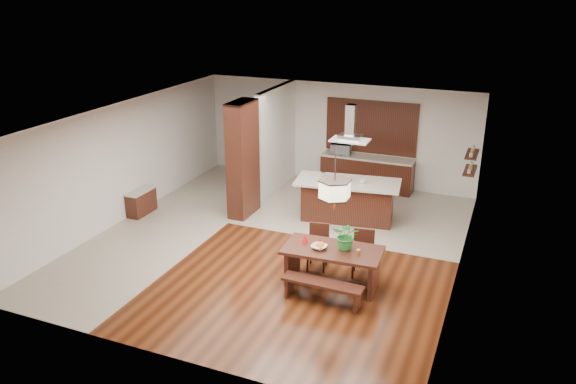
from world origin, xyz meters
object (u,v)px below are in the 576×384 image
at_px(foliage_plant, 347,236).
at_px(dining_table, 332,258).
at_px(dining_chair_right, 363,254).
at_px(dining_bench, 322,292).
at_px(pendant_lantern, 335,176).
at_px(kitchen_island, 348,200).
at_px(range_hood, 351,123).
at_px(island_cup, 363,181).
at_px(dining_chair_left, 317,247).
at_px(microwave, 341,149).
at_px(hallway_console, 141,202).
at_px(fruit_bowl, 319,247).

bearing_deg(foliage_plant, dining_table, -161.08).
bearing_deg(dining_chair_right, dining_bench, -116.87).
xyz_separation_m(pendant_lantern, kitchen_island, (-0.65, 3.19, -1.71)).
height_order(dining_bench, range_hood, range_hood).
height_order(pendant_lantern, range_hood, same).
bearing_deg(island_cup, dining_chair_left, -95.01).
height_order(dining_chair_right, microwave, microwave).
xyz_separation_m(dining_bench, range_hood, (-0.68, 3.87, 2.25)).
bearing_deg(dining_bench, hallway_console, 158.19).
height_order(hallway_console, microwave, microwave).
bearing_deg(island_cup, dining_chair_right, -74.27).
distance_m(dining_chair_right, kitchen_island, 2.81).
distance_m(dining_bench, foliage_plant, 1.16).
xyz_separation_m(dining_chair_left, island_cup, (0.23, 2.58, 0.62)).
bearing_deg(range_hood, kitchen_island, -90.00).
height_order(pendant_lantern, microwave, pendant_lantern).
bearing_deg(dining_chair_right, dining_table, -135.60).
height_order(range_hood, island_cup, range_hood).
height_order(fruit_bowl, kitchen_island, kitchen_island).
xyz_separation_m(hallway_console, dining_chair_left, (5.10, -1.03, 0.15)).
bearing_deg(dining_bench, pendant_lantern, 92.94).
bearing_deg(dining_chair_right, kitchen_island, 103.54).
relative_size(dining_chair_right, range_hood, 1.04).
height_order(fruit_bowl, microwave, microwave).
bearing_deg(foliage_plant, dining_bench, -105.00).
bearing_deg(hallway_console, range_hood, 18.06).
relative_size(kitchen_island, island_cup, 20.76).
bearing_deg(dining_chair_left, microwave, 93.06).
distance_m(dining_bench, fruit_bowl, 0.89).
bearing_deg(foliage_plant, pendant_lantern, -161.08).
distance_m(pendant_lantern, range_hood, 3.26).
relative_size(dining_chair_left, foliage_plant, 1.66).
height_order(dining_chair_left, dining_chair_right, dining_chair_right).
distance_m(dining_table, fruit_bowl, 0.36).
xyz_separation_m(dining_chair_right, pendant_lantern, (-0.44, -0.60, 1.78)).
xyz_separation_m(dining_table, kitchen_island, (-0.65, 3.19, -0.04)).
bearing_deg(range_hood, foliage_plant, -74.09).
bearing_deg(foliage_plant, range_hood, 105.91).
xyz_separation_m(dining_table, dining_bench, (0.03, -0.68, -0.36)).
distance_m(fruit_bowl, microwave, 5.79).
height_order(hallway_console, dining_chair_left, dining_chair_left).
height_order(hallway_console, dining_table, dining_table).
bearing_deg(island_cup, fruit_bowl, -89.49).
distance_m(foliage_plant, fruit_bowl, 0.57).
relative_size(dining_chair_right, pendant_lantern, 0.72).
xyz_separation_m(fruit_bowl, kitchen_island, (-0.40, 3.28, -0.29)).
height_order(dining_bench, pendant_lantern, pendant_lantern).
bearing_deg(pendant_lantern, range_hood, 101.48).
xyz_separation_m(dining_table, microwave, (-1.57, 5.54, 0.53)).
xyz_separation_m(fruit_bowl, microwave, (-1.32, 5.63, 0.28)).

